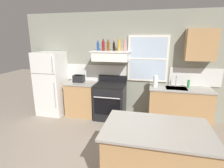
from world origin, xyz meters
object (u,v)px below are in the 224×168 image
at_px(toaster, 79,78).
at_px(kitchen_island, 155,158).
at_px(stove_range, 110,101).
at_px(dish_soap_bottle, 188,84).
at_px(refrigerator, 52,83).
at_px(bottle_amber_wine, 108,46).
at_px(bottle_balsamic_dark, 114,47).
at_px(bottle_champagne_gold_foil, 119,45).
at_px(paper_towel_roll, 155,81).
at_px(bottle_rose_pink, 125,46).
at_px(bottle_blue_liqueur, 98,46).
at_px(bottle_red_label_wine, 103,46).

height_order(toaster, kitchen_island, toaster).
relative_size(toaster, stove_range, 0.27).
xyz_separation_m(dish_soap_bottle, kitchen_island, (-0.77, -2.17, -0.54)).
relative_size(refrigerator, dish_soap_bottle, 9.45).
bearing_deg(bottle_amber_wine, refrigerator, -175.37).
height_order(bottle_balsamic_dark, bottle_champagne_gold_foil, bottle_champagne_gold_foil).
bearing_deg(paper_towel_roll, bottle_balsamic_dark, 174.97).
relative_size(bottle_rose_pink, kitchen_island, 0.21).
xyz_separation_m(stove_range, paper_towel_roll, (1.12, 0.04, 0.58)).
bearing_deg(refrigerator, bottle_blue_liqueur, 5.67).
bearing_deg(stove_range, bottle_champagne_gold_foil, 31.16).
bearing_deg(paper_towel_roll, bottle_red_label_wine, 177.45).
bearing_deg(kitchen_island, bottle_amber_wine, 119.08).
distance_m(stove_range, bottle_amber_wine, 1.40).
height_order(bottle_blue_liqueur, bottle_rose_pink, bottle_rose_pink).
bearing_deg(bottle_rose_pink, refrigerator, -178.08).
distance_m(bottle_balsamic_dark, bottle_champagne_gold_foil, 0.14).
bearing_deg(stove_range, bottle_blue_liqueur, 162.31).
bearing_deg(refrigerator, bottle_champagne_gold_foil, 4.47).
bearing_deg(paper_towel_roll, kitchen_island, -90.02).
relative_size(bottle_red_label_wine, bottle_rose_pink, 0.99).
xyz_separation_m(refrigerator, kitchen_island, (2.76, -2.01, -0.39)).
distance_m(bottle_amber_wine, bottle_rose_pink, 0.43).
bearing_deg(bottle_balsamic_dark, toaster, -175.49).
bearing_deg(bottle_balsamic_dark, stove_range, -117.15).
distance_m(bottle_champagne_gold_foil, kitchen_island, 2.74).
distance_m(bottle_balsamic_dark, bottle_rose_pink, 0.30).
bearing_deg(bottle_blue_liqueur, kitchen_island, -55.88).
bearing_deg(bottle_amber_wine, stove_range, -54.38).
height_order(stove_range, bottle_red_label_wine, bottle_red_label_wine).
relative_size(toaster, bottle_balsamic_dark, 1.20).
bearing_deg(bottle_blue_liqueur, bottle_balsamic_dark, 3.16).
distance_m(refrigerator, kitchen_island, 3.44).
distance_m(refrigerator, toaster, 0.80).
bearing_deg(bottle_rose_pink, stove_range, -172.85).
xyz_separation_m(toaster, bottle_champagne_gold_foil, (1.08, 0.07, 0.87)).
relative_size(bottle_amber_wine, bottle_rose_pink, 0.94).
xyz_separation_m(refrigerator, paper_towel_roll, (2.77, 0.06, 0.19)).
bearing_deg(bottle_champagne_gold_foil, refrigerator, -175.53).
bearing_deg(bottle_blue_liqueur, bottle_amber_wine, -0.59).
distance_m(toaster, bottle_blue_liqueur, 1.00).
distance_m(bottle_balsamic_dark, dish_soap_bottle, 2.00).
bearing_deg(bottle_balsamic_dark, refrigerator, -174.92).
bearing_deg(kitchen_island, paper_towel_roll, 89.98).
height_order(bottle_champagne_gold_foil, dish_soap_bottle, bottle_champagne_gold_foil).
xyz_separation_m(toaster, stove_range, (0.87, -0.06, -0.54)).
relative_size(bottle_blue_liqueur, bottle_amber_wine, 0.93).
height_order(bottle_champagne_gold_foil, paper_towel_roll, bottle_champagne_gold_foil).
xyz_separation_m(bottle_red_label_wine, kitchen_island, (1.31, -2.13, -1.41)).
distance_m(bottle_balsamic_dark, kitchen_island, 2.78).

